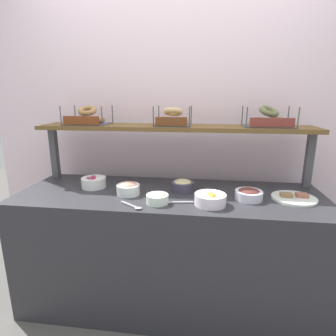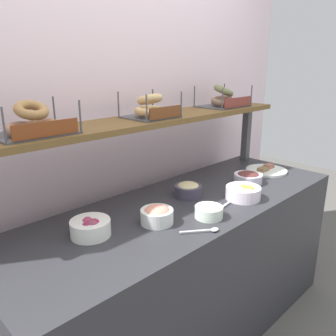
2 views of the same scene
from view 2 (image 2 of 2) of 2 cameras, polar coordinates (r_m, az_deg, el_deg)
The scene contains 17 objects.
ground_plane at distance 2.32m, azimuth 2.61°, elevation -25.51°, with size 8.00×8.00×0.00m, color #595651.
back_wall at distance 2.15m, azimuth -7.85°, elevation 7.01°, with size 3.26×0.06×2.40m, color white.
deli_counter at distance 2.06m, azimuth 2.78°, elevation -16.78°, with size 2.06×0.70×0.85m, color #2D2D33.
shelf_riser_right at distance 2.70m, azimuth 12.80°, elevation 5.57°, with size 0.05×0.05×0.40m, color #4C4C51.
upper_shelf at distance 1.92m, azimuth -2.84°, elevation 7.93°, with size 2.02×0.32×0.03m, color brown.
bowl_chocolate_spread at distance 2.20m, azimuth 13.09°, elevation -1.51°, with size 0.17×0.17×0.07m.
bowl_lox_spread at distance 1.62m, azimuth -1.85°, elevation -7.72°, with size 0.15×0.15×0.09m.
bowl_hummus at distance 1.93m, azimuth 3.35°, elevation -3.55°, with size 0.16×0.16×0.08m.
bowl_fruit_salad at distance 1.94m, azimuth 12.38°, elevation -3.96°, with size 0.19×0.19×0.08m.
bowl_beet_salad at distance 1.54m, azimuth -12.68°, elevation -9.55°, with size 0.17×0.17×0.09m.
bowl_scallion_spread at distance 1.69m, azimuth 6.77°, elevation -7.00°, with size 0.14×0.14×0.07m.
serving_plate_white at distance 2.46m, azimuth 15.94°, elevation -0.34°, with size 0.28×0.28×0.04m.
serving_spoon_near_plate at distance 1.78m, azimuth 8.47°, elevation -6.75°, with size 0.18×0.05×0.01m.
serving_spoon_by_edge at distance 1.56m, azimuth 6.29°, elevation -10.21°, with size 0.16×0.11×0.01m.
bagel_basket_everything at distance 1.55m, azimuth -21.43°, elevation 6.79°, with size 0.32×0.26×0.15m.
bagel_basket_plain at distance 1.90m, azimuth -2.97°, elevation 9.72°, with size 0.27×0.24×0.14m.
bagel_basket_poppy at distance 2.40m, azimuth 9.14°, elevation 11.12°, with size 0.34×0.25×0.15m.
Camera 2 is at (-1.27, -1.14, 1.57)m, focal length 36.88 mm.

